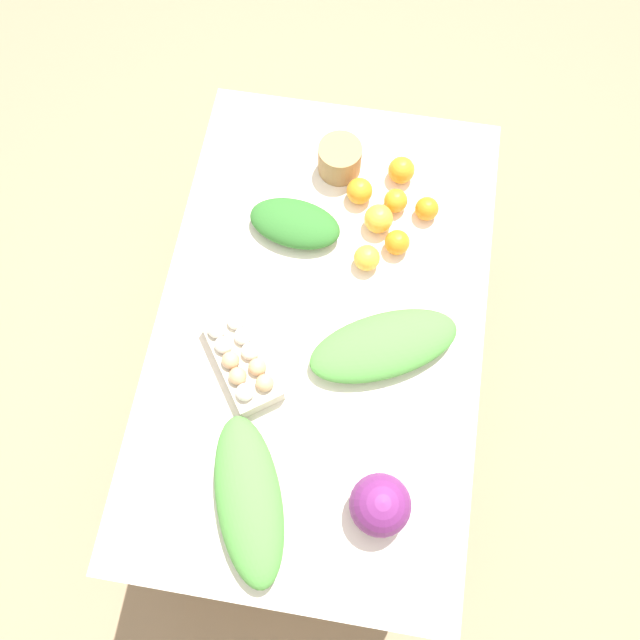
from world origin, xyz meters
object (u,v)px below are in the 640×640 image
object	(u,v)px
orange_3	(397,242)
greens_bunch_dandelion	(384,346)
orange_0	(379,219)
orange_1	(427,209)
greens_bunch_kale	(249,499)
cabbage_purple	(380,505)
paper_bag	(340,159)
egg_carton	(242,359)
greens_bunch_beet_tops	(295,223)
orange_2	(360,191)
orange_6	(396,201)
orange_4	(401,170)
orange_5	(367,258)

from	to	relation	value
orange_3	greens_bunch_dandelion	bearing A→B (deg)	-179.72
orange_0	orange_1	size ratio (longest dim) A/B	1.21
greens_bunch_dandelion	greens_bunch_kale	size ratio (longest dim) A/B	0.99
cabbage_purple	paper_bag	bearing A→B (deg)	14.29
greens_bunch_kale	orange_0	bearing A→B (deg)	-14.38
paper_bag	egg_carton	bearing A→B (deg)	166.09
greens_bunch_beet_tops	orange_1	bearing A→B (deg)	-73.30
paper_bag	greens_bunch_kale	distance (m)	0.94
egg_carton	orange_1	xyz separation A→B (m)	(0.50, -0.41, -0.01)
orange_0	egg_carton	bearing A→B (deg)	147.64
paper_bag	orange_1	distance (m)	0.28
paper_bag	orange_0	world-z (taller)	paper_bag
orange_2	orange_6	world-z (taller)	orange_2
paper_bag	greens_bunch_dandelion	bearing A→B (deg)	-159.71
greens_bunch_beet_tops	orange_6	distance (m)	0.28
orange_6	paper_bag	bearing A→B (deg)	60.15
cabbage_purple	orange_6	xyz separation A→B (m)	(0.81, 0.06, -0.04)
greens_bunch_kale	orange_4	bearing A→B (deg)	-14.41
orange_1	orange_2	distance (m)	0.19
greens_bunch_kale	paper_bag	bearing A→B (deg)	-4.04
orange_6	egg_carton	bearing A→B (deg)	147.91
orange_1	orange_5	distance (m)	0.22
greens_bunch_kale	orange_0	distance (m)	0.80
orange_3	greens_bunch_beet_tops	bearing A→B (deg)	87.63
orange_2	orange_4	bearing A→B (deg)	-51.33
greens_bunch_kale	greens_bunch_dandelion	bearing A→B (deg)	-31.59
orange_0	orange_2	distance (m)	0.10
egg_carton	greens_bunch_beet_tops	distance (m)	0.40
paper_bag	orange_3	distance (m)	0.30
orange_0	orange_1	xyz separation A→B (m)	(0.06, -0.13, -0.01)
paper_bag	orange_4	xyz separation A→B (m)	(-0.00, -0.17, -0.01)
orange_6	greens_bunch_dandelion	bearing A→B (deg)	-177.16
orange_0	orange_3	xyz separation A→B (m)	(-0.06, -0.06, -0.01)
greens_bunch_kale	greens_bunch_beet_tops	bearing A→B (deg)	1.83
egg_carton	orange_4	bearing A→B (deg)	116.63
orange_4	orange_5	bearing A→B (deg)	168.40
greens_bunch_kale	orange_3	xyz separation A→B (m)	(0.71, -0.26, -0.01)
cabbage_purple	orange_4	distance (m)	0.90
orange_5	orange_6	world-z (taller)	orange_5
egg_carton	orange_2	xyz separation A→B (m)	(0.53, -0.22, -0.01)
orange_6	cabbage_purple	bearing A→B (deg)	-175.80
paper_bag	orange_3	xyz separation A→B (m)	(-0.22, -0.19, -0.01)
greens_bunch_dandelion	greens_bunch_beet_tops	bearing A→B (deg)	42.66
orange_6	orange_1	bearing A→B (deg)	-97.27
greens_bunch_beet_tops	orange_2	xyz separation A→B (m)	(0.13, -0.16, 0.00)
orange_0	orange_5	size ratio (longest dim) A/B	1.12
greens_bunch_dandelion	orange_0	bearing A→B (deg)	9.62
greens_bunch_kale	cabbage_purple	bearing A→B (deg)	-83.24
orange_1	orange_3	size ratio (longest dim) A/B	0.96
orange_3	orange_5	world-z (taller)	orange_5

